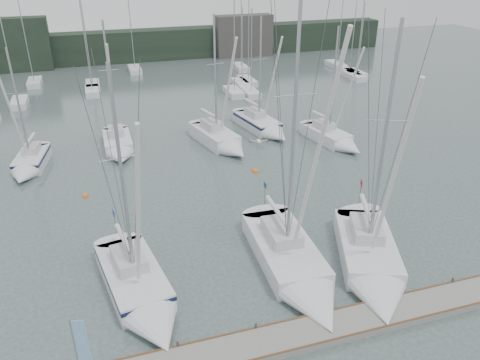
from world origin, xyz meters
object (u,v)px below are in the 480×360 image
at_px(sailboat_mid_a, 29,165).
at_px(sailboat_mid_d, 264,127).
at_px(sailboat_near_center, 298,273).
at_px(sailboat_mid_b, 119,147).
at_px(buoy_b, 255,171).
at_px(dock_banner, 80,349).
at_px(sailboat_mid_c, 222,141).
at_px(sailboat_near_left, 142,296).
at_px(buoy_c, 85,196).
at_px(sailboat_near_right, 372,269).
at_px(sailboat_mid_e, 336,140).

height_order(sailboat_mid_a, sailboat_mid_d, sailboat_mid_d).
relative_size(sailboat_near_center, sailboat_mid_b, 1.42).
height_order(buoy_b, dock_banner, dock_banner).
relative_size(sailboat_near_center, sailboat_mid_c, 1.39).
bearing_deg(sailboat_mid_b, buoy_b, -34.90).
distance_m(sailboat_near_left, sailboat_mid_d, 27.80).
distance_m(sailboat_mid_a, sailboat_mid_c, 17.62).
height_order(buoy_c, dock_banner, dock_banner).
relative_size(sailboat_near_right, sailboat_mid_a, 1.40).
xyz_separation_m(sailboat_mid_b, sailboat_mid_e, (20.63, -4.39, -0.03)).
xyz_separation_m(sailboat_mid_b, buoy_b, (11.04, -7.72, -0.59)).
bearing_deg(sailboat_mid_c, dock_banner, -131.37).
height_order(sailboat_near_left, sailboat_mid_c, sailboat_near_left).
bearing_deg(buoy_c, sailboat_mid_b, 67.71).
distance_m(sailboat_near_center, buoy_c, 18.86).
distance_m(sailboat_mid_a, sailboat_mid_e, 28.60).
xyz_separation_m(sailboat_near_center, buoy_c, (-11.78, 14.72, -0.60)).
distance_m(sailboat_near_center, sailboat_near_right, 4.47).
xyz_separation_m(sailboat_mid_a, dock_banner, (4.44, -25.46, 2.21)).
xyz_separation_m(sailboat_near_center, buoy_b, (2.53, 14.96, -0.60)).
bearing_deg(sailboat_mid_c, sailboat_mid_e, -28.25).
distance_m(buoy_b, dock_banner, 24.33).
bearing_deg(sailboat_mid_d, sailboat_mid_a, 175.48).
height_order(sailboat_mid_d, buoy_c, sailboat_mid_d).
xyz_separation_m(sailboat_near_left, sailboat_mid_c, (10.22, 20.30, 0.03)).
bearing_deg(sailboat_mid_e, sailboat_near_right, -124.06).
relative_size(sailboat_near_right, sailboat_mid_b, 1.23).
bearing_deg(dock_banner, sailboat_mid_d, 69.36).
xyz_separation_m(sailboat_mid_c, dock_banner, (-13.18, -25.47, 2.13)).
distance_m(sailboat_mid_b, buoy_b, 13.49).
height_order(sailboat_near_right, sailboat_mid_a, sailboat_near_right).
relative_size(sailboat_mid_c, buoy_c, 25.77).
height_order(sailboat_near_center, sailboat_mid_c, sailboat_near_center).
distance_m(sailboat_mid_b, sailboat_mid_d, 15.19).
height_order(sailboat_near_left, sailboat_mid_b, sailboat_near_left).
distance_m(sailboat_mid_d, buoy_b, 9.74).
xyz_separation_m(sailboat_mid_a, buoy_b, (18.89, -6.08, -0.56)).
height_order(sailboat_mid_d, sailboat_mid_e, sailboat_mid_d).
xyz_separation_m(sailboat_mid_c, sailboat_mid_d, (5.37, 2.73, -0.03)).
bearing_deg(dock_banner, sailboat_near_left, 72.91).
height_order(sailboat_mid_b, sailboat_mid_d, sailboat_mid_b).
height_order(sailboat_mid_a, sailboat_mid_e, sailboat_mid_e).
distance_m(sailboat_near_left, sailboat_mid_c, 22.72).
relative_size(sailboat_near_right, buoy_c, 30.77).
relative_size(sailboat_mid_b, sailboat_mid_e, 1.07).
height_order(sailboat_mid_c, sailboat_mid_e, sailboat_mid_c).
relative_size(sailboat_mid_a, buoy_b, 19.25).
xyz_separation_m(sailboat_near_right, sailboat_mid_d, (2.27, 24.74, -0.00)).
relative_size(sailboat_near_right, buoy_b, 26.96).
relative_size(sailboat_near_center, dock_banner, 4.55).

